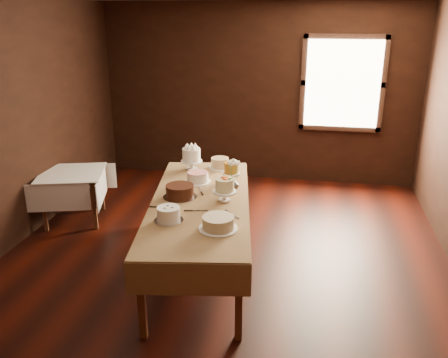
% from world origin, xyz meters
% --- Properties ---
extents(floor, '(5.00, 6.00, 0.01)m').
position_xyz_m(floor, '(0.00, 0.00, 0.00)').
color(floor, black).
rests_on(floor, ground).
extents(wall_back, '(5.00, 0.02, 2.80)m').
position_xyz_m(wall_back, '(0.00, 3.00, 1.40)').
color(wall_back, black).
rests_on(wall_back, ground).
extents(wall_front, '(5.00, 0.02, 2.80)m').
position_xyz_m(wall_front, '(0.00, -3.00, 1.40)').
color(wall_front, black).
rests_on(wall_front, ground).
extents(window, '(1.10, 0.05, 1.30)m').
position_xyz_m(window, '(1.30, 2.94, 1.60)').
color(window, '#FFEABF').
rests_on(window, wall_back).
extents(display_table, '(1.40, 2.69, 0.79)m').
position_xyz_m(display_table, '(-0.20, -0.06, 0.73)').
color(display_table, '#4F2714').
rests_on(display_table, ground).
extents(side_table, '(1.00, 1.00, 0.67)m').
position_xyz_m(side_table, '(-2.14, 0.83, 0.59)').
color(side_table, '#4F2714').
rests_on(side_table, ground).
extents(cake_meringue, '(0.27, 0.27, 0.28)m').
position_xyz_m(cake_meringue, '(-0.54, 0.90, 0.92)').
color(cake_meringue, white).
rests_on(cake_meringue, display_table).
extents(cake_speckled, '(0.31, 0.31, 0.13)m').
position_xyz_m(cake_speckled, '(-0.21, 1.02, 0.85)').
color(cake_speckled, white).
rests_on(cake_speckled, display_table).
extents(cake_lattice, '(0.31, 0.31, 0.11)m').
position_xyz_m(cake_lattice, '(-0.36, 0.47, 0.85)').
color(cake_lattice, white).
rests_on(cake_lattice, display_table).
extents(cake_caramel, '(0.22, 0.22, 0.25)m').
position_xyz_m(cake_caramel, '(0.02, 0.55, 0.90)').
color(cake_caramel, white).
rests_on(cake_caramel, display_table).
extents(cake_chocolate, '(0.36, 0.36, 0.14)m').
position_xyz_m(cake_chocolate, '(-0.43, -0.02, 0.86)').
color(cake_chocolate, silver).
rests_on(cake_chocolate, display_table).
extents(cake_flowers, '(0.25, 0.25, 0.26)m').
position_xyz_m(cake_flowers, '(0.05, -0.03, 0.90)').
color(cake_flowers, white).
rests_on(cake_flowers, display_table).
extents(cake_swirl, '(0.28, 0.28, 0.14)m').
position_xyz_m(cake_swirl, '(-0.37, -0.61, 0.86)').
color(cake_swirl, silver).
rests_on(cake_swirl, display_table).
extents(cake_cream, '(0.40, 0.40, 0.12)m').
position_xyz_m(cake_cream, '(0.12, -0.70, 0.85)').
color(cake_cream, white).
rests_on(cake_cream, display_table).
extents(cake_server_a, '(0.24, 0.07, 0.01)m').
position_xyz_m(cake_server_a, '(-0.13, -0.33, 0.80)').
color(cake_server_a, silver).
rests_on(cake_server_a, display_table).
extents(cake_server_b, '(0.18, 0.20, 0.01)m').
position_xyz_m(cake_server_b, '(0.22, -0.39, 0.80)').
color(cake_server_b, silver).
rests_on(cake_server_b, display_table).
extents(cake_server_c, '(0.12, 0.23, 0.01)m').
position_xyz_m(cake_server_c, '(-0.27, 0.23, 0.80)').
color(cake_server_c, silver).
rests_on(cake_server_c, display_table).
extents(cake_server_d, '(0.19, 0.18, 0.01)m').
position_xyz_m(cake_server_d, '(0.02, 0.27, 0.80)').
color(cake_server_d, silver).
rests_on(cake_server_d, display_table).
extents(cake_server_e, '(0.24, 0.03, 0.01)m').
position_xyz_m(cake_server_e, '(-0.49, -0.33, 0.80)').
color(cake_server_e, silver).
rests_on(cake_server_e, display_table).
extents(flower_vase, '(0.15, 0.15, 0.13)m').
position_xyz_m(flower_vase, '(0.08, 0.32, 0.86)').
color(flower_vase, '#2D2823').
rests_on(flower_vase, display_table).
extents(flower_bouquet, '(0.14, 0.14, 0.20)m').
position_xyz_m(flower_bouquet, '(0.08, 0.32, 1.04)').
color(flower_bouquet, white).
rests_on(flower_bouquet, flower_vase).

